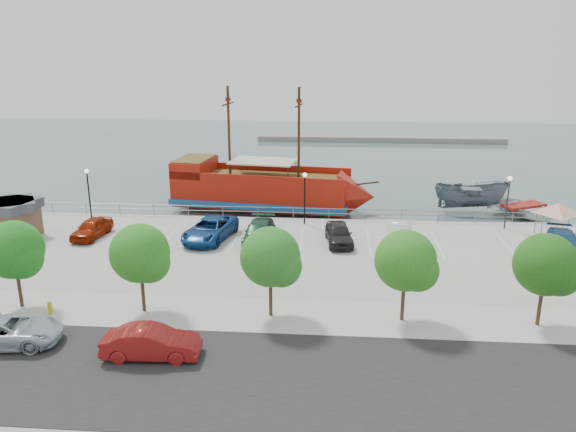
{
  "coord_description": "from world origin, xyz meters",
  "views": [
    {
      "loc": [
        2.06,
        -37.31,
        13.98
      ],
      "look_at": [
        -1.0,
        2.0,
        2.0
      ],
      "focal_mm": 35.0,
      "sensor_mm": 36.0,
      "label": 1
    }
  ],
  "objects": [
    {
      "name": "parked_car_c",
      "position": [
        -6.88,
        2.08,
        0.81
      ],
      "size": [
        3.86,
        6.29,
        1.63
      ],
      "primitive_type": "imported",
      "rotation": [
        0.0,
        0.0,
        -0.21
      ],
      "color": "navy",
      "rests_on": "land_slab"
    },
    {
      "name": "street",
      "position": [
        0.0,
        -16.0,
        0.01
      ],
      "size": [
        100.0,
        8.0,
        0.04
      ],
      "primitive_type": "cube",
      "color": "black",
      "rests_on": "land_slab"
    },
    {
      "name": "speedboat",
      "position": [
        19.62,
        13.19,
        -0.33
      ],
      "size": [
        7.0,
        7.83,
        1.34
      ],
      "primitive_type": "imported",
      "rotation": [
        0.0,
        0.0,
        0.46
      ],
      "color": "silver",
      "rests_on": "ground"
    },
    {
      "name": "canopy_tent",
      "position": [
        19.05,
        4.37,
        2.76
      ],
      "size": [
        4.36,
        4.36,
        3.17
      ],
      "rotation": [
        0.0,
        0.0,
        -0.16
      ],
      "color": "slate",
      "rests_on": "land_slab"
    },
    {
      "name": "patrol_boat",
      "position": [
        15.2,
        14.57,
        0.31
      ],
      "size": [
        6.8,
        2.58,
        2.63
      ],
      "primitive_type": "imported",
      "rotation": [
        0.0,
        0.0,
        1.57
      ],
      "color": "#555D67",
      "rests_on": "ground"
    },
    {
      "name": "street_van",
      "position": [
        -13.44,
        -14.04,
        0.72
      ],
      "size": [
        5.43,
        3.01,
        1.44
      ],
      "primitive_type": "imported",
      "rotation": [
        0.0,
        0.0,
        1.69
      ],
      "color": "#ADB7C2",
      "rests_on": "street"
    },
    {
      "name": "seawall_railing",
      "position": [
        0.0,
        7.8,
        0.53
      ],
      "size": [
        50.0,
        0.06,
        1.0
      ],
      "color": "gray",
      "rests_on": "land_slab"
    },
    {
      "name": "shed",
      "position": [
        -21.97,
        1.42,
        1.53
      ],
      "size": [
        4.18,
        4.18,
        2.87
      ],
      "rotation": [
        0.0,
        0.0,
        -0.22
      ],
      "color": "brown",
      "rests_on": "land_slab"
    },
    {
      "name": "fire_hydrant",
      "position": [
        -12.94,
        -10.8,
        0.41
      ],
      "size": [
        0.26,
        0.26,
        0.75
      ],
      "rotation": [
        0.0,
        0.0,
        0.25
      ],
      "color": "#D0C40C",
      "rests_on": "sidewalk"
    },
    {
      "name": "parked_car_e",
      "position": [
        2.77,
        1.94,
        0.76
      ],
      "size": [
        2.31,
        4.66,
        1.53
      ],
      "primitive_type": "imported",
      "rotation": [
        0.0,
        0.0,
        0.11
      ],
      "color": "black",
      "rests_on": "land_slab"
    },
    {
      "name": "tree_b",
      "position": [
        -14.85,
        -10.07,
        3.3
      ],
      "size": [
        3.3,
        3.2,
        5.0
      ],
      "color": "#473321",
      "rests_on": "sidewalk"
    },
    {
      "name": "parked_car_a",
      "position": [
        -15.96,
        1.89,
        0.72
      ],
      "size": [
        2.22,
        4.43,
        1.45
      ],
      "primitive_type": "imported",
      "rotation": [
        0.0,
        0.0,
        -0.12
      ],
      "color": "#8C1C03",
      "rests_on": "land_slab"
    },
    {
      "name": "parked_car_f",
      "position": [
        7.12,
        1.85,
        0.81
      ],
      "size": [
        2.27,
        5.1,
        1.63
      ],
      "primitive_type": "imported",
      "rotation": [
        0.0,
        0.0,
        -0.11
      ],
      "color": "white",
      "rests_on": "land_slab"
    },
    {
      "name": "tree_e",
      "position": [
        6.15,
        -10.07,
        3.3
      ],
      "size": [
        3.3,
        3.2,
        5.0
      ],
      "color": "#473321",
      "rests_on": "sidewalk"
    },
    {
      "name": "tree_c",
      "position": [
        -7.85,
        -10.07,
        3.3
      ],
      "size": [
        3.3,
        3.2,
        5.0
      ],
      "color": "#473321",
      "rests_on": "sidewalk"
    },
    {
      "name": "tree_f",
      "position": [
        13.15,
        -10.07,
        3.3
      ],
      "size": [
        3.3,
        3.2,
        5.0
      ],
      "color": "#473321",
      "rests_on": "sidewalk"
    },
    {
      "name": "parked_car_d",
      "position": [
        -3.11,
        1.74,
        0.76
      ],
      "size": [
        2.13,
        5.23,
        1.52
      ],
      "primitive_type": "imported",
      "rotation": [
        0.0,
        0.0,
        -0.0
      ],
      "color": "#1E492E",
      "rests_on": "land_slab"
    },
    {
      "name": "dock_east",
      "position": [
        17.15,
        9.2,
        -0.8
      ],
      "size": [
        7.11,
        2.35,
        0.4
      ],
      "primitive_type": "cube",
      "rotation": [
        0.0,
        0.0,
        0.05
      ],
      "color": "gray",
      "rests_on": "ground"
    },
    {
      "name": "far_shore",
      "position": [
        10.0,
        55.0,
        -0.6
      ],
      "size": [
        40.0,
        3.0,
        0.8
      ],
      "primitive_type": "cube",
      "color": "gray",
      "rests_on": "ground"
    },
    {
      "name": "lamp_post_mid",
      "position": [
        0.0,
        6.5,
        2.94
      ],
      "size": [
        0.36,
        0.36,
        4.28
      ],
      "color": "black",
      "rests_on": "land_slab"
    },
    {
      "name": "street_sedan",
      "position": [
        -6.1,
        -14.62,
        0.75
      ],
      "size": [
        4.62,
        1.82,
        1.5
      ],
      "primitive_type": "imported",
      "rotation": [
        0.0,
        0.0,
        1.62
      ],
      "color": "maroon",
      "rests_on": "street"
    },
    {
      "name": "pirate_ship",
      "position": [
        -3.02,
        13.24,
        1.02
      ],
      "size": [
        19.35,
        7.72,
        12.06
      ],
      "rotation": [
        0.0,
        0.0,
        -0.14
      ],
      "color": "#A2180B",
      "rests_on": "ground"
    },
    {
      "name": "dock_west",
      "position": [
        -12.51,
        9.2,
        -0.79
      ],
      "size": [
        7.74,
        3.78,
        0.43
      ],
      "primitive_type": "cube",
      "rotation": [
        0.0,
        0.0,
        -0.23
      ],
      "color": "gray",
      "rests_on": "ground"
    },
    {
      "name": "tree_d",
      "position": [
        -0.85,
        -10.07,
        3.3
      ],
      "size": [
        3.3,
        3.2,
        5.0
      ],
      "color": "#473321",
      "rests_on": "sidewalk"
    },
    {
      "name": "dock_mid",
      "position": [
        8.63,
        9.2,
        -0.78
      ],
      "size": [
        8.0,
        4.82,
        0.44
      ],
      "primitive_type": "cube",
      "rotation": [
        0.0,
        0.0,
        -0.37
      ],
      "color": "slate",
      "rests_on": "ground"
    },
    {
      "name": "sidewalk",
      "position": [
        0.0,
        -10.0,
        0.01
      ],
      "size": [
        100.0,
        4.0,
        0.05
      ],
      "primitive_type": "cube",
      "color": "beige",
      "rests_on": "land_slab"
    },
    {
      "name": "parked_car_h",
      "position": [
        18.57,
        1.25,
        0.73
      ],
      "size": [
        2.92,
        5.29,
        1.45
      ],
      "primitive_type": "imported",
      "rotation": [
        0.0,
        0.0,
        -0.18
      ],
      "color": "#235079",
      "rests_on": "land_slab"
    },
    {
      "name": "lamp_post_right",
      "position": [
        16.0,
        6.5,
        2.94
      ],
      "size": [
        0.36,
        0.36,
        4.28
      ],
      "color": "black",
      "rests_on": "land_slab"
    },
    {
      "name": "lamp_post_left",
      "position": [
        -18.0,
        6.5,
        2.94
      ],
      "size": [
        0.36,
        0.36,
        4.28
      ],
      "color": "black",
      "rests_on": "land_slab"
    },
    {
      "name": "ground",
      "position": [
        0.0,
        0.0,
        -1.0
      ],
      "size": [
        160.0,
        160.0,
        0.0
      ],
      "primitive_type": "plane",
      "color": "#3E4C4C"
    }
  ]
}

